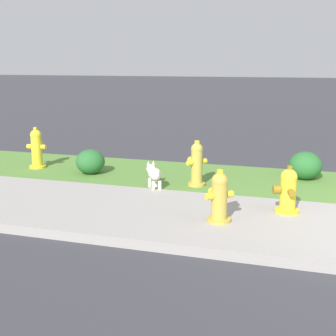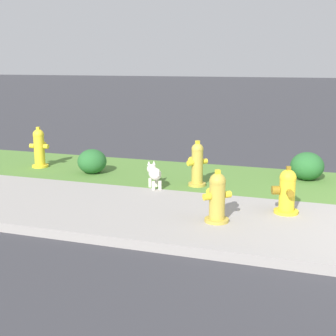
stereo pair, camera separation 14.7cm
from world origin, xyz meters
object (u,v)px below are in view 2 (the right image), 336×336
at_px(small_white_dog, 154,173).
at_px(fire_hydrant_far_end, 197,164).
at_px(fire_hydrant_across_street, 39,148).
at_px(shrub_bush_near_lamp, 307,166).
at_px(fire_hydrant_by_grass_verge, 217,197).
at_px(fire_hydrant_at_driveway, 287,192).
at_px(shrub_bush_mid_verge, 92,161).

bearing_deg(small_white_dog, fire_hydrant_far_end, -95.31).
xyz_separation_m(fire_hydrant_across_street, shrub_bush_near_lamp, (5.03, 0.60, -0.14)).
height_order(fire_hydrant_far_end, fire_hydrant_by_grass_verge, fire_hydrant_far_end).
distance_m(fire_hydrant_at_driveway, shrub_bush_near_lamp, 2.06).
relative_size(fire_hydrant_by_grass_verge, shrub_bush_mid_verge, 1.31).
relative_size(fire_hydrant_far_end, shrub_bush_near_lamp, 1.33).
distance_m(fire_hydrant_far_end, shrub_bush_mid_verge, 2.10).
height_order(fire_hydrant_at_driveway, shrub_bush_mid_verge, fire_hydrant_at_driveway).
relative_size(fire_hydrant_at_driveway, fire_hydrant_across_street, 0.83).
xyz_separation_m(fire_hydrant_far_end, small_white_dog, (-0.63, -0.36, -0.13)).
relative_size(fire_hydrant_at_driveway, fire_hydrant_by_grass_verge, 0.95).
height_order(fire_hydrant_far_end, small_white_dog, fire_hydrant_far_end).
bearing_deg(shrub_bush_near_lamp, fire_hydrant_across_street, -173.21).
bearing_deg(fire_hydrant_by_grass_verge, shrub_bush_near_lamp, 28.86).
bearing_deg(fire_hydrant_at_driveway, shrub_bush_near_lamp, -23.65).
bearing_deg(fire_hydrant_far_end, shrub_bush_mid_verge, 124.34).
xyz_separation_m(fire_hydrant_far_end, fire_hydrant_at_driveway, (1.54, -1.05, -0.06)).
height_order(fire_hydrant_across_street, shrub_bush_near_lamp, fire_hydrant_across_street).
bearing_deg(shrub_bush_mid_verge, shrub_bush_near_lamp, 11.11).
height_order(small_white_dog, shrub_bush_near_lamp, shrub_bush_near_lamp).
xyz_separation_m(fire_hydrant_across_street, small_white_dog, (2.67, -0.76, -0.14)).
height_order(fire_hydrant_at_driveway, fire_hydrant_by_grass_verge, fire_hydrant_by_grass_verge).
xyz_separation_m(small_white_dog, shrub_bush_mid_verge, (-1.45, 0.61, -0.02)).
bearing_deg(fire_hydrant_across_street, fire_hydrant_at_driveway, -22.31).
distance_m(small_white_dog, shrub_bush_mid_verge, 1.57).
bearing_deg(fire_hydrant_by_grass_verge, shrub_bush_mid_verge, 104.83).
height_order(fire_hydrant_far_end, shrub_bush_mid_verge, fire_hydrant_far_end).
distance_m(fire_hydrant_at_driveway, shrub_bush_mid_verge, 3.85).
relative_size(small_white_dog, shrub_bush_mid_verge, 0.84).
distance_m(fire_hydrant_at_driveway, small_white_dog, 2.28).
bearing_deg(shrub_bush_near_lamp, fire_hydrant_at_driveway, -95.34).
bearing_deg(shrub_bush_mid_verge, fire_hydrant_across_street, 173.05).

